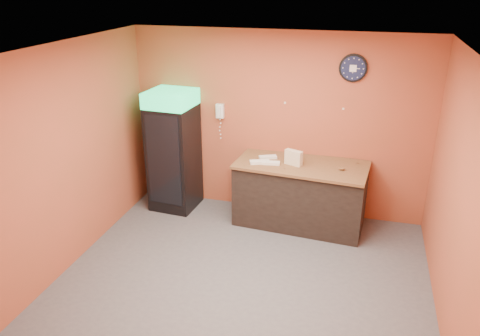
% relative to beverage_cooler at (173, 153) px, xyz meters
% --- Properties ---
extents(floor, '(4.50, 4.50, 0.00)m').
position_rel_beverage_cooler_xyz_m(floor, '(1.57, -1.61, -0.93)').
color(floor, '#47474C').
rests_on(floor, ground).
extents(back_wall, '(4.50, 0.02, 2.80)m').
position_rel_beverage_cooler_xyz_m(back_wall, '(1.57, 0.39, 0.47)').
color(back_wall, '#AF4C31').
rests_on(back_wall, floor).
extents(left_wall, '(0.02, 4.00, 2.80)m').
position_rel_beverage_cooler_xyz_m(left_wall, '(-0.68, -1.61, 0.47)').
color(left_wall, '#AF4C31').
rests_on(left_wall, floor).
extents(right_wall, '(0.02, 4.00, 2.80)m').
position_rel_beverage_cooler_xyz_m(right_wall, '(3.82, -1.61, 0.47)').
color(right_wall, '#AF4C31').
rests_on(right_wall, floor).
extents(ceiling, '(4.50, 4.00, 0.02)m').
position_rel_beverage_cooler_xyz_m(ceiling, '(1.57, -1.61, 1.87)').
color(ceiling, white).
rests_on(ceiling, back_wall).
extents(beverage_cooler, '(0.72, 0.73, 1.91)m').
position_rel_beverage_cooler_xyz_m(beverage_cooler, '(0.00, 0.00, 0.00)').
color(beverage_cooler, black).
rests_on(beverage_cooler, floor).
extents(prep_counter, '(1.93, 0.97, 0.93)m').
position_rel_beverage_cooler_xyz_m(prep_counter, '(2.02, -0.02, -0.46)').
color(prep_counter, black).
rests_on(prep_counter, floor).
extents(wall_clock, '(0.39, 0.06, 0.39)m').
position_rel_beverage_cooler_xyz_m(wall_clock, '(2.61, 0.36, 1.38)').
color(wall_clock, black).
rests_on(wall_clock, back_wall).
extents(wall_phone, '(0.12, 0.11, 0.22)m').
position_rel_beverage_cooler_xyz_m(wall_phone, '(0.67, 0.34, 0.63)').
color(wall_phone, white).
rests_on(wall_phone, back_wall).
extents(butcher_paper, '(1.96, 1.08, 0.04)m').
position_rel_beverage_cooler_xyz_m(butcher_paper, '(2.02, -0.02, 0.02)').
color(butcher_paper, brown).
rests_on(butcher_paper, prep_counter).
extents(sub_roll_stack, '(0.27, 0.18, 0.22)m').
position_rel_beverage_cooler_xyz_m(sub_roll_stack, '(1.91, -0.09, 0.15)').
color(sub_roll_stack, beige).
rests_on(sub_roll_stack, butcher_paper).
extents(wrapped_sandwich_left, '(0.31, 0.21, 0.04)m').
position_rel_beverage_cooler_xyz_m(wrapped_sandwich_left, '(1.43, -0.17, 0.06)').
color(wrapped_sandwich_left, silver).
rests_on(wrapped_sandwich_left, butcher_paper).
extents(wrapped_sandwich_mid, '(0.27, 0.13, 0.04)m').
position_rel_beverage_cooler_xyz_m(wrapped_sandwich_mid, '(1.59, -0.16, 0.06)').
color(wrapped_sandwich_mid, silver).
rests_on(wrapped_sandwich_mid, butcher_paper).
extents(wrapped_sandwich_right, '(0.28, 0.20, 0.04)m').
position_rel_beverage_cooler_xyz_m(wrapped_sandwich_right, '(1.50, 0.06, 0.06)').
color(wrapped_sandwich_right, silver).
rests_on(wrapped_sandwich_right, butcher_paper).
extents(kitchen_tool, '(0.06, 0.06, 0.06)m').
position_rel_beverage_cooler_xyz_m(kitchen_tool, '(1.98, 0.07, 0.07)').
color(kitchen_tool, silver).
rests_on(kitchen_tool, butcher_paper).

